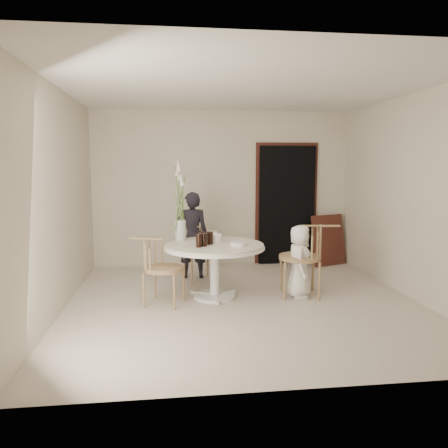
{
  "coord_description": "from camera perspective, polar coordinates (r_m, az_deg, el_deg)",
  "views": [
    {
      "loc": [
        -0.93,
        -5.4,
        1.76
      ],
      "look_at": [
        -0.22,
        0.3,
        0.99
      ],
      "focal_mm": 35.0,
      "sensor_mm": 36.0,
      "label": 1
    }
  ],
  "objects": [
    {
      "name": "birthday_cake",
      "position": [
        5.9,
        -1.35,
        -1.86
      ],
      "size": [
        0.22,
        0.22,
        0.16
      ],
      "rotation": [
        0.0,
        0.0,
        -0.13
      ],
      "color": "white",
      "rests_on": "table"
    },
    {
      "name": "doorway",
      "position": [
        7.9,
        8.18,
        2.43
      ],
      "size": [
        1.0,
        0.1,
        2.1
      ],
      "primitive_type": "cube",
      "color": "black",
      "rests_on": "ground"
    },
    {
      "name": "chair_far",
      "position": [
        6.82,
        -3.49,
        -2.62
      ],
      "size": [
        0.54,
        0.57,
        0.84
      ],
      "rotation": [
        0.0,
        0.0,
        0.26
      ],
      "color": "tan",
      "rests_on": "ground"
    },
    {
      "name": "chair_left",
      "position": [
        5.62,
        -9.05,
        -4.82
      ],
      "size": [
        0.6,
        0.58,
        0.86
      ],
      "rotation": [
        0.0,
        0.0,
        1.25
      ],
      "color": "tan",
      "rests_on": "ground"
    },
    {
      "name": "room_shell",
      "position": [
        5.48,
        2.65,
        6.19
      ],
      "size": [
        4.5,
        4.5,
        4.5
      ],
      "color": "white",
      "rests_on": "ground"
    },
    {
      "name": "door_trim",
      "position": [
        7.93,
        8.11,
        2.88
      ],
      "size": [
        1.12,
        0.03,
        2.22
      ],
      "primitive_type": "cube",
      "color": "#532A1C",
      "rests_on": "ground"
    },
    {
      "name": "table",
      "position": [
        5.79,
        -1.25,
        -3.73
      ],
      "size": [
        1.33,
        1.33,
        0.73
      ],
      "color": "white",
      "rests_on": "ground"
    },
    {
      "name": "ground",
      "position": [
        5.75,
        2.55,
        -10.16
      ],
      "size": [
        4.5,
        4.5,
        0.0
      ],
      "primitive_type": "plane",
      "color": "beige",
      "rests_on": "ground"
    },
    {
      "name": "girl",
      "position": [
        6.84,
        -4.18,
        -1.45
      ],
      "size": [
        0.51,
        0.34,
        1.36
      ],
      "primitive_type": "imported",
      "rotation": [
        0.0,
        0.0,
        3.1
      ],
      "color": "black",
      "rests_on": "ground"
    },
    {
      "name": "plate_stack",
      "position": [
        5.63,
        1.92,
        -2.62
      ],
      "size": [
        0.28,
        0.28,
        0.05
      ],
      "primitive_type": "cylinder",
      "rotation": [
        0.0,
        0.0,
        0.43
      ],
      "color": "silver",
      "rests_on": "table"
    },
    {
      "name": "picture_frame",
      "position": [
        7.97,
        13.5,
        -2.05
      ],
      "size": [
        0.7,
        0.42,
        0.89
      ],
      "primitive_type": "cube",
      "rotation": [
        -0.17,
        0.0,
        0.36
      ],
      "color": "#532A1C",
      "rests_on": "ground"
    },
    {
      "name": "chair_right",
      "position": [
        6.0,
        11.19,
        -3.31
      ],
      "size": [
        0.63,
        0.59,
        0.98
      ],
      "rotation": [
        0.0,
        0.0,
        -1.7
      ],
      "color": "tan",
      "rests_on": "ground"
    },
    {
      "name": "flower_vase",
      "position": [
        6.01,
        -5.74,
        2.24
      ],
      "size": [
        0.15,
        0.15,
        1.12
      ],
      "rotation": [
        0.0,
        0.0,
        -0.02
      ],
      "color": "#B7C1BB",
      "rests_on": "table"
    },
    {
      "name": "cola_tumbler_c",
      "position": [
        5.73,
        -3.01,
        -1.84
      ],
      "size": [
        0.1,
        0.1,
        0.17
      ],
      "primitive_type": "cylinder",
      "rotation": [
        0.0,
        0.0,
        0.32
      ],
      "color": "black",
      "rests_on": "table"
    },
    {
      "name": "cola_tumbler_b",
      "position": [
        5.6,
        -2.62,
        -2.07
      ],
      "size": [
        0.09,
        0.09,
        0.17
      ],
      "primitive_type": "cylinder",
      "rotation": [
        0.0,
        0.0,
        -0.09
      ],
      "color": "black",
      "rests_on": "table"
    },
    {
      "name": "cola_tumbler_a",
      "position": [
        5.54,
        -3.29,
        -2.19
      ],
      "size": [
        0.1,
        0.1,
        0.17
      ],
      "primitive_type": "cylinder",
      "rotation": [
        0.0,
        0.0,
        -0.31
      ],
      "color": "black",
      "rests_on": "table"
    },
    {
      "name": "boy",
      "position": [
        5.93,
        9.83,
        -4.82
      ],
      "size": [
        0.42,
        0.54,
        0.98
      ],
      "primitive_type": "imported",
      "rotation": [
        0.0,
        0.0,
        1.31
      ],
      "color": "white",
      "rests_on": "ground"
    },
    {
      "name": "cola_tumbler_d",
      "position": [
        5.74,
        -1.82,
        -1.84
      ],
      "size": [
        0.09,
        0.09,
        0.17
      ],
      "primitive_type": "cylinder",
      "rotation": [
        0.0,
        0.0,
        -0.17
      ],
      "color": "black",
      "rests_on": "table"
    }
  ]
}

